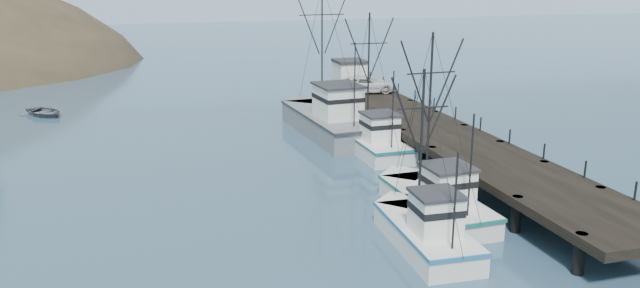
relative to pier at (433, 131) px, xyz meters
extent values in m
plane|color=#2C4862|center=(-14.00, -16.00, -1.69)|extent=(400.00, 400.00, 0.00)
cube|color=black|center=(0.00, 0.00, 0.06)|extent=(6.00, 44.00, 0.50)
cylinder|color=black|center=(-2.60, -20.00, -0.69)|extent=(0.56, 0.56, 2.00)
cylinder|color=black|center=(-2.60, -15.00, -0.69)|extent=(0.56, 0.56, 2.00)
cylinder|color=black|center=(2.60, -15.00, -0.69)|extent=(0.56, 0.56, 2.00)
cylinder|color=black|center=(-2.60, -10.00, -0.69)|extent=(0.56, 0.56, 2.00)
cylinder|color=black|center=(2.60, -10.00, -0.69)|extent=(0.56, 0.56, 2.00)
cylinder|color=black|center=(-2.60, -5.00, -0.69)|extent=(0.56, 0.56, 2.00)
cylinder|color=black|center=(2.60, -5.00, -0.69)|extent=(0.56, 0.56, 2.00)
cylinder|color=black|center=(-2.60, 0.00, -0.69)|extent=(0.56, 0.56, 2.00)
cylinder|color=black|center=(2.60, 0.00, -0.69)|extent=(0.56, 0.56, 2.00)
cylinder|color=black|center=(-2.60, 5.00, -0.69)|extent=(0.56, 0.56, 2.00)
cylinder|color=black|center=(2.60, 5.00, -0.69)|extent=(0.56, 0.56, 2.00)
cylinder|color=black|center=(-2.60, 10.00, -0.69)|extent=(0.56, 0.56, 2.00)
cylinder|color=black|center=(2.60, 10.00, -0.69)|extent=(0.56, 0.56, 2.00)
cylinder|color=black|center=(-2.60, 15.00, -0.69)|extent=(0.56, 0.56, 2.00)
cylinder|color=black|center=(2.60, 15.00, -0.69)|extent=(0.56, 0.56, 2.00)
cylinder|color=black|center=(-2.60, 20.00, -0.69)|extent=(0.56, 0.56, 2.00)
cylinder|color=black|center=(2.60, 20.00, -0.69)|extent=(0.56, 0.56, 2.00)
cube|color=#9EB2C6|center=(-4.00, 154.00, -1.69)|extent=(360.00, 40.00, 26.00)
cube|color=silver|center=(-54.00, 169.00, -1.69)|extent=(180.00, 25.00, 18.00)
cube|color=silver|center=(-5.62, -11.73, -1.24)|extent=(3.59, 8.57, 1.60)
cube|color=silver|center=(-5.77, -7.51, -1.24)|extent=(3.30, 3.30, 1.60)
cube|color=#175E51|center=(-5.62, -11.73, -0.54)|extent=(3.67, 8.79, 0.18)
cube|color=silver|center=(-5.58, -12.82, 0.51)|extent=(2.39, 2.47, 1.90)
cube|color=#26262B|center=(-5.58, -12.82, 1.54)|extent=(2.60, 2.69, 0.16)
cylinder|color=black|center=(-5.66, -10.43, 4.04)|extent=(0.14, 0.14, 8.96)
cylinder|color=black|center=(-5.51, -14.98, 2.25)|extent=(0.10, 0.10, 5.38)
cube|color=silver|center=(-8.06, -15.52, -1.24)|extent=(3.24, 7.45, 1.60)
cube|color=silver|center=(-7.91, -11.85, -1.24)|extent=(2.96, 2.96, 1.60)
cube|color=#1F5E91|center=(-8.06, -15.52, -0.54)|extent=(3.31, 7.64, 0.18)
cube|color=silver|center=(-8.09, -16.46, 0.51)|extent=(2.15, 2.15, 1.90)
cube|color=#26262B|center=(-8.09, -16.46, 1.54)|extent=(2.33, 2.34, 0.16)
cylinder|color=black|center=(-8.01, -14.39, 3.37)|extent=(0.14, 0.14, 7.62)
cylinder|color=black|center=(-8.16, -18.34, 1.84)|extent=(0.10, 0.10, 4.57)
cube|color=silver|center=(-4.31, 1.39, -1.24)|extent=(3.51, 8.70, 1.60)
cube|color=silver|center=(-4.41, 5.70, -1.24)|extent=(3.32, 3.32, 1.60)
cube|color=#185C60|center=(-4.31, 1.39, -0.54)|extent=(3.58, 8.92, 0.18)
cube|color=silver|center=(-4.29, 0.29, 0.51)|extent=(2.38, 2.48, 1.90)
cube|color=#26262B|center=(-4.29, 0.29, 1.54)|extent=(2.58, 2.71, 0.16)
cylinder|color=black|center=(-4.34, 2.72, 4.16)|extent=(0.14, 0.14, 9.21)
cylinder|color=black|center=(-4.24, -1.92, 2.32)|extent=(0.10, 0.10, 5.53)
cube|color=slate|center=(-5.88, 7.47, -0.94)|extent=(5.42, 13.23, 2.20)
cube|color=slate|center=(-6.36, 13.92, -0.94)|extent=(4.48, 4.48, 2.20)
cube|color=#222328|center=(-5.88, 7.47, 0.06)|extent=(5.54, 13.57, 0.18)
cube|color=silver|center=(-5.76, 5.82, 1.46)|extent=(3.40, 3.87, 2.60)
cube|color=#26262B|center=(-5.76, 5.82, 2.84)|extent=(3.69, 4.22, 0.16)
cylinder|color=black|center=(-6.03, 9.45, 5.53)|extent=(0.14, 0.14, 10.73)
cylinder|color=black|center=(-5.52, 2.51, 3.38)|extent=(0.10, 0.10, 6.44)
cube|color=silver|center=(-0.54, 18.00, 1.56)|extent=(2.80, 3.00, 2.50)
cube|color=#26262B|center=(-0.54, 18.00, 2.96)|extent=(3.00, 3.20, 0.30)
imported|color=silver|center=(0.00, 14.67, 1.13)|extent=(6.19, 3.48, 1.63)
imported|color=#4E5056|center=(-30.15, 22.21, -1.69)|extent=(5.62, 5.97, 1.01)
camera|label=1|loc=(-21.29, -41.56, 11.68)|focal=35.00mm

